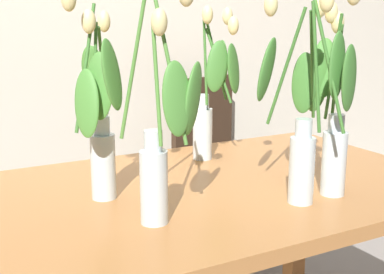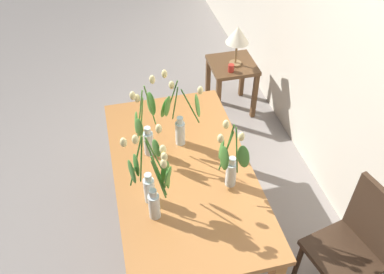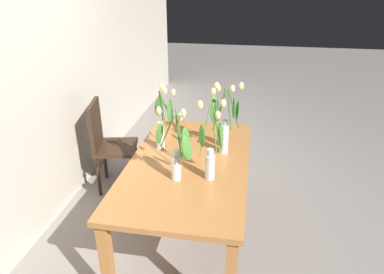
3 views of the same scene
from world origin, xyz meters
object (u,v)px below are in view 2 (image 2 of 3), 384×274
object	(u,v)px
tulip_vase_0	(148,175)
tulip_vase_4	(230,164)
side_table	(232,74)
pillar_candle	(231,68)
tulip_vase_3	(179,120)
tulip_vase_1	(158,196)
dining_chair	(356,243)
dining_table	(183,178)
tulip_vase_2	(146,130)
table_lamp	(238,36)

from	to	relation	value
tulip_vase_0	tulip_vase_4	distance (m)	0.49
tulip_vase_0	side_table	bearing A→B (deg)	147.16
pillar_candle	tulip_vase_3	bearing A→B (deg)	-34.74
tulip_vase_1	dining_chair	size ratio (longest dim) A/B	0.57
dining_table	tulip_vase_0	distance (m)	0.47
pillar_candle	tulip_vase_1	bearing A→B (deg)	-30.68
tulip_vase_1	tulip_vase_0	bearing A→B (deg)	-163.88
tulip_vase_1	pillar_candle	distance (m)	1.92
tulip_vase_1	tulip_vase_3	world-z (taller)	tulip_vase_3
dining_chair	dining_table	bearing A→B (deg)	-124.87
dining_chair	side_table	bearing A→B (deg)	-176.36
tulip_vase_1	tulip_vase_4	distance (m)	0.48
tulip_vase_3	side_table	world-z (taller)	tulip_vase_3
tulip_vase_1	tulip_vase_2	world-z (taller)	tulip_vase_2
table_lamp	dining_table	bearing A→B (deg)	-30.64
side_table	table_lamp	size ratio (longest dim) A/B	1.38
tulip_vase_4	pillar_candle	world-z (taller)	tulip_vase_4
pillar_candle	tulip_vase_0	bearing A→B (deg)	-33.47
tulip_vase_2	table_lamp	distance (m)	1.59
dining_table	tulip_vase_0	bearing A→B (deg)	-48.84
tulip_vase_4	pillar_candle	size ratio (longest dim) A/B	7.03
tulip_vase_0	tulip_vase_2	bearing A→B (deg)	173.33
tulip_vase_1	table_lamp	size ratio (longest dim) A/B	1.34
tulip_vase_2	tulip_vase_4	world-z (taller)	tulip_vase_2
tulip_vase_0	pillar_candle	distance (m)	1.86
tulip_vase_0	side_table	world-z (taller)	tulip_vase_0
dining_chair	table_lamp	xyz separation A→B (m)	(-2.07, -0.11, 0.33)
tulip_vase_4	tulip_vase_1	bearing A→B (deg)	-75.70
side_table	pillar_candle	size ratio (longest dim) A/B	7.33
dining_table	tulip_vase_4	xyz separation A→B (m)	(0.21, 0.25, 0.30)
dining_chair	side_table	size ratio (longest dim) A/B	1.69
tulip_vase_1	dining_chair	xyz separation A→B (m)	(0.33, 1.16, -0.40)
dining_chair	table_lamp	distance (m)	2.10
side_table	table_lamp	bearing A→B (deg)	46.65
table_lamp	pillar_candle	distance (m)	0.30
tulip_vase_2	dining_chair	distance (m)	1.50
tulip_vase_2	pillar_candle	bearing A→B (deg)	139.09
dining_table	table_lamp	bearing A→B (deg)	149.36
side_table	dining_table	bearing A→B (deg)	-29.71
dining_table	tulip_vase_0	size ratio (longest dim) A/B	2.79
side_table	tulip_vase_1	bearing A→B (deg)	-30.27
tulip_vase_4	side_table	size ratio (longest dim) A/B	0.96
tulip_vase_1	tulip_vase_3	xyz separation A→B (m)	(-0.59, 0.25, 0.02)
tulip_vase_3	tulip_vase_2	bearing A→B (deg)	-75.37
dining_table	tulip_vase_2	bearing A→B (deg)	-135.50
tulip_vase_3	tulip_vase_4	size ratio (longest dim) A/B	1.06
tulip_vase_0	tulip_vase_1	xyz separation A→B (m)	(0.12, 0.03, -0.06)
tulip_vase_1	table_lamp	xyz separation A→B (m)	(-1.74, 1.05, -0.07)
tulip_vase_3	table_lamp	distance (m)	1.40
tulip_vase_3	dining_chair	size ratio (longest dim) A/B	0.60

